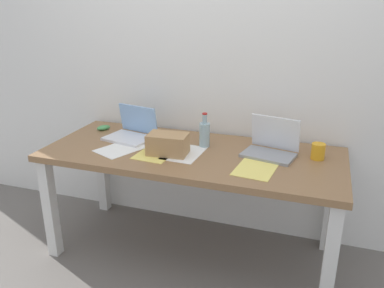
# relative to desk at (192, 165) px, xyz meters

# --- Properties ---
(ground_plane) EXTENTS (8.00, 8.00, 0.00)m
(ground_plane) POSITION_rel_desk_xyz_m (0.00, 0.00, -0.64)
(ground_plane) COLOR slate
(back_wall) EXTENTS (5.20, 0.08, 2.60)m
(back_wall) POSITION_rel_desk_xyz_m (0.00, 0.44, 0.66)
(back_wall) COLOR white
(back_wall) RESTS_ON ground
(desk) EXTENTS (1.84, 0.77, 0.73)m
(desk) POSITION_rel_desk_xyz_m (0.00, 0.00, 0.00)
(desk) COLOR olive
(desk) RESTS_ON ground
(laptop_left) EXTENTS (0.35, 0.30, 0.21)m
(laptop_left) POSITION_rel_desk_xyz_m (-0.47, 0.11, 0.13)
(laptop_left) COLOR silver
(laptop_left) RESTS_ON desk
(laptop_right) EXTENTS (0.34, 0.28, 0.23)m
(laptop_right) POSITION_rel_desk_xyz_m (0.47, 0.10, 0.14)
(laptop_right) COLOR gray
(laptop_right) RESTS_ON desk
(beer_bottle) EXTENTS (0.07, 0.07, 0.22)m
(beer_bottle) POSITION_rel_desk_xyz_m (0.05, 0.11, 0.18)
(beer_bottle) COLOR #99B7C1
(beer_bottle) RESTS_ON desk
(computer_mouse) EXTENTS (0.10, 0.12, 0.03)m
(computer_mouse) POSITION_rel_desk_xyz_m (-0.74, 0.20, 0.11)
(computer_mouse) COLOR #4C9E56
(computer_mouse) RESTS_ON desk
(cardboard_box) EXTENTS (0.25, 0.17, 0.13)m
(cardboard_box) POSITION_rel_desk_xyz_m (-0.13, -0.09, 0.15)
(cardboard_box) COLOR tan
(cardboard_box) RESTS_ON desk
(coffee_mug) EXTENTS (0.08, 0.08, 0.09)m
(coffee_mug) POSITION_rel_desk_xyz_m (0.74, 0.13, 0.14)
(coffee_mug) COLOR gold
(coffee_mug) RESTS_ON desk
(paper_sheet_front_left) EXTENTS (0.31, 0.36, 0.00)m
(paper_sheet_front_left) POSITION_rel_desk_xyz_m (-0.44, -0.10, 0.09)
(paper_sheet_front_left) COLOR white
(paper_sheet_front_left) RESTS_ON desk
(paper_sheet_center) EXTENTS (0.23, 0.31, 0.00)m
(paper_sheet_center) POSITION_rel_desk_xyz_m (-0.04, -0.04, 0.09)
(paper_sheet_center) COLOR white
(paper_sheet_center) RESTS_ON desk
(paper_sheet_front_right) EXTENTS (0.24, 0.32, 0.00)m
(paper_sheet_front_right) POSITION_rel_desk_xyz_m (0.42, -0.13, 0.09)
(paper_sheet_front_right) COLOR #F4E06B
(paper_sheet_front_right) RESTS_ON desk
(paper_yellow_folder) EXTENTS (0.23, 0.31, 0.00)m
(paper_yellow_folder) POSITION_rel_desk_xyz_m (-0.20, -0.09, 0.09)
(paper_yellow_folder) COLOR #F4E06B
(paper_yellow_folder) RESTS_ON desk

